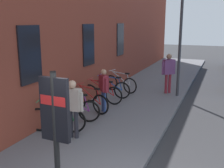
# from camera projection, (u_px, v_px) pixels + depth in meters

# --- Properties ---
(ground) EXTENTS (60.00, 60.00, 0.00)m
(ground) POSITION_uv_depth(u_px,v_px,m) (205.00, 114.00, 9.95)
(ground) COLOR #2D2D30
(sidewalk_pavement) EXTENTS (24.00, 3.50, 0.12)m
(sidewalk_pavement) POSITION_uv_depth(u_px,v_px,m) (147.00, 92.00, 12.76)
(sidewalk_pavement) COLOR slate
(sidewalk_pavement) RESTS_ON ground
(station_facade) EXTENTS (22.00, 0.65, 8.00)m
(station_facade) POSITION_uv_depth(u_px,v_px,m) (114.00, 7.00, 13.53)
(station_facade) COLOR brown
(station_facade) RESTS_ON ground
(bicycle_beside_lamp) EXTENTS (0.65, 1.71, 0.97)m
(bicycle_beside_lamp) POSITION_uv_depth(u_px,v_px,m) (57.00, 119.00, 7.93)
(bicycle_beside_lamp) COLOR black
(bicycle_beside_lamp) RESTS_ON sidewalk_pavement
(bicycle_by_door) EXTENTS (0.69, 1.70, 0.97)m
(bicycle_by_door) POSITION_uv_depth(u_px,v_px,m) (73.00, 110.00, 8.76)
(bicycle_by_door) COLOR black
(bicycle_by_door) RESTS_ON sidewalk_pavement
(bicycle_mid_rack) EXTENTS (0.60, 1.73, 0.97)m
(bicycle_mid_rack) POSITION_uv_depth(u_px,v_px,m) (89.00, 101.00, 9.73)
(bicycle_mid_rack) COLOR black
(bicycle_mid_rack) RESTS_ON sidewalk_pavement
(bicycle_nearest_sign) EXTENTS (0.48, 1.77, 0.97)m
(bicycle_nearest_sign) POSITION_uv_depth(u_px,v_px,m) (102.00, 94.00, 10.75)
(bicycle_nearest_sign) COLOR black
(bicycle_nearest_sign) RESTS_ON sidewalk_pavement
(bicycle_far_end) EXTENTS (0.48, 1.77, 0.97)m
(bicycle_far_end) POSITION_uv_depth(u_px,v_px,m) (110.00, 89.00, 11.55)
(bicycle_far_end) COLOR black
(bicycle_far_end) RESTS_ON sidewalk_pavement
(bicycle_under_window) EXTENTS (0.61, 1.73, 0.97)m
(bicycle_under_window) POSITION_uv_depth(u_px,v_px,m) (121.00, 84.00, 12.48)
(bicycle_under_window) COLOR black
(bicycle_under_window) RESTS_ON sidewalk_pavement
(transit_info_sign) EXTENTS (0.12, 0.55, 2.40)m
(transit_info_sign) POSITION_uv_depth(u_px,v_px,m) (55.00, 118.00, 4.54)
(transit_info_sign) COLOR black
(transit_info_sign) RESTS_ON sidewalk_pavement
(pedestrian_by_facade) EXTENTS (0.27, 0.62, 1.64)m
(pedestrian_by_facade) POSITION_uv_depth(u_px,v_px,m) (73.00, 103.00, 7.40)
(pedestrian_by_facade) COLOR #26262D
(pedestrian_by_facade) RESTS_ON sidewalk_pavement
(pedestrian_crossing_street) EXTENTS (0.53, 0.55, 1.78)m
(pedestrian_crossing_street) POSITION_uv_depth(u_px,v_px,m) (169.00, 69.00, 12.12)
(pedestrian_crossing_street) COLOR maroon
(pedestrian_crossing_street) RESTS_ON sidewalk_pavement
(pedestrian_near_bus) EXTENTS (0.47, 0.47, 1.55)m
(pedestrian_near_bus) POSITION_uv_depth(u_px,v_px,m) (104.00, 86.00, 9.63)
(pedestrian_near_bus) COLOR #334C8C
(pedestrian_near_bus) RESTS_ON sidewalk_pavement
(street_lamp) EXTENTS (0.28, 0.28, 4.93)m
(street_lamp) POSITION_uv_depth(u_px,v_px,m) (181.00, 27.00, 11.27)
(street_lamp) COLOR #333338
(street_lamp) RESTS_ON sidewalk_pavement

